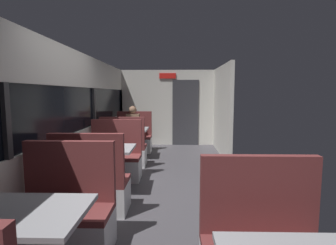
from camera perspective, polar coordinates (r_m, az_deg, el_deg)
The scene contains 14 objects.
ground_plane at distance 4.21m, azimuth -1.59°, elevation -16.02°, with size 3.30×9.20×0.02m, color #423F44.
carriage_window_panel_left at distance 4.26m, azimuth -21.55°, elevation -0.64°, with size 0.09×8.48×2.30m.
carriage_end_bulkhead at distance 8.10m, azimuth 0.33°, elevation 3.13°, with size 2.90×0.11×2.30m.
carriage_aisle_panel_right at distance 7.02m, azimuth 11.60°, elevation 2.60°, with size 0.08×2.40×2.30m, color beige.
dining_table_near_window at distance 2.32m, azimuth -28.82°, elevation -18.79°, with size 0.90×0.70×0.74m.
bench_near_window_facing_entry at distance 3.01m, azimuth -21.43°, elevation -18.96°, with size 0.95×0.50×1.10m.
dining_table_mid_window at distance 4.31m, azimuth -13.54°, elevation -6.60°, with size 0.90×0.70×0.74m.
bench_mid_window_facing_end at distance 3.76m, azimuth -16.23°, elevation -13.60°, with size 0.95×0.50×1.10m.
bench_mid_window_facing_entry at distance 5.05m, azimuth -11.39°, elevation -8.29°, with size 0.95×0.50×1.10m.
dining_table_far_window at distance 6.48m, azimuth -8.42°, elevation -2.17°, with size 0.90×0.70×0.74m.
bench_far_window_facing_end at distance 5.86m, azimuth -9.54°, elevation -6.20°, with size 0.95×0.50×1.10m.
bench_far_window_facing_entry at distance 7.21m, azimuth -7.44°, elevation -3.80°, with size 0.95×0.50×1.10m.
seated_passenger at distance 7.11m, azimuth -7.55°, elevation -2.24°, with size 0.47×0.55×1.26m.
coffee_cup_primary at distance 6.60m, azimuth -9.37°, elevation -0.77°, with size 0.07×0.07×0.09m.
Camera 1 is at (0.21, -3.89, 1.59)m, focal length 28.05 mm.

